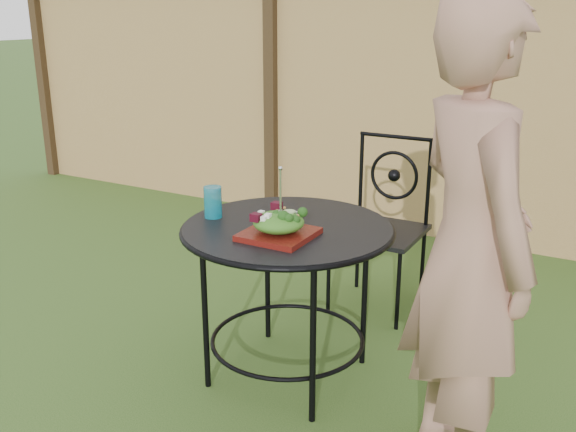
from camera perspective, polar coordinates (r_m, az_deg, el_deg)
The scene contains 9 objects.
ground at distance 3.07m, azimuth -0.95°, elevation -13.68°, with size 60.00×60.00×0.00m, color #214014.
fence at distance 4.69m, azimuth 12.75°, elevation 9.37°, with size 8.00×0.12×1.90m.
patio_table at distance 2.80m, azimuth -0.05°, elevation -3.56°, with size 0.92×0.92×0.72m.
patio_chair at distance 3.58m, azimuth 8.39°, elevation -0.31°, with size 0.46×0.46×0.95m.
diner at distance 2.23m, azimuth 15.89°, elevation -3.00°, with size 0.61×0.40×1.68m, color #A06F5B.
salad_plate at distance 2.61m, azimuth -0.84°, elevation -1.64°, with size 0.27×0.27×0.02m, color #430A09.
salad at distance 2.59m, azimuth -0.84°, elevation -0.55°, with size 0.21×0.21×0.08m, color #235614.
fork at distance 2.55m, azimuth -0.66°, elevation 2.18°, with size 0.01×0.01×0.18m, color silver.
drinking_glass at distance 2.86m, azimuth -6.69°, elevation 1.24°, with size 0.08×0.08×0.14m, color #0B7189.
Camera 1 is at (1.32, -2.26, 1.61)m, focal length 40.00 mm.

